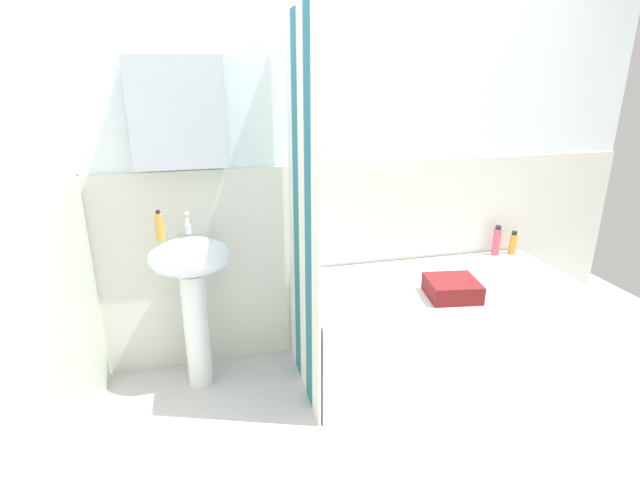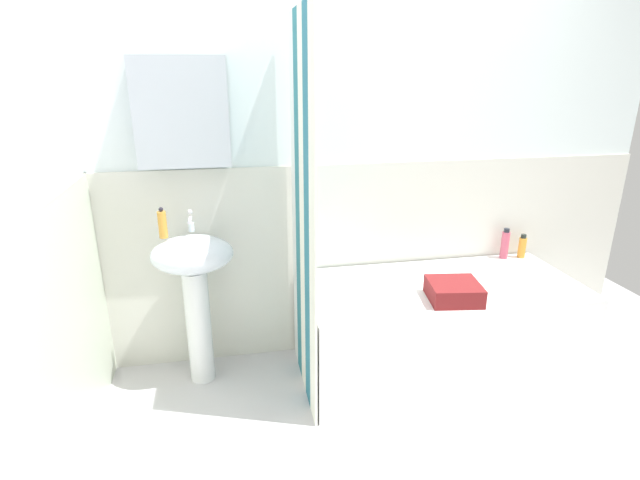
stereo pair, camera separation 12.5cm
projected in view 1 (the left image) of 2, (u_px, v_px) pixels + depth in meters
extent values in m
cube|color=white|center=(358.00, 162.00, 2.91)|extent=(3.60, 0.05, 2.40)
cube|color=silver|center=(358.00, 257.00, 3.08)|extent=(3.60, 0.02, 1.20)
cube|color=silver|center=(178.00, 113.00, 2.49)|extent=(0.48, 0.12, 0.56)
cube|color=white|center=(12.00, 227.00, 1.70)|extent=(0.05, 1.81, 2.40)
cube|color=silver|center=(53.00, 373.00, 1.90)|extent=(0.02, 1.81, 1.20)
cylinder|color=white|center=(197.00, 330.00, 2.74)|extent=(0.14, 0.14, 0.68)
ellipsoid|color=white|center=(190.00, 257.00, 2.59)|extent=(0.44, 0.34, 0.20)
cylinder|color=silver|center=(188.00, 229.00, 2.64)|extent=(0.03, 0.03, 0.05)
cylinder|color=silver|center=(187.00, 222.00, 2.58)|extent=(0.02, 0.10, 0.02)
sphere|color=silver|center=(187.00, 214.00, 2.62)|extent=(0.03, 0.03, 0.03)
cylinder|color=gold|center=(160.00, 227.00, 2.52)|extent=(0.05, 0.05, 0.14)
sphere|color=#24212D|center=(158.00, 212.00, 2.49)|extent=(0.02, 0.02, 0.02)
cube|color=white|center=(435.00, 325.00, 2.91)|extent=(1.57, 0.73, 0.56)
cube|color=white|center=(316.00, 236.00, 2.22)|extent=(0.01, 0.15, 2.00)
cube|color=#286D84|center=(309.00, 227.00, 2.36)|extent=(0.01, 0.15, 2.00)
cube|color=white|center=(303.00, 219.00, 2.49)|extent=(0.01, 0.15, 2.00)
cube|color=teal|center=(297.00, 211.00, 2.63)|extent=(0.01, 0.15, 2.00)
cube|color=white|center=(292.00, 204.00, 2.76)|extent=(0.01, 0.15, 2.00)
cylinder|color=gold|center=(513.00, 244.00, 3.23)|extent=(0.05, 0.05, 0.13)
cylinder|color=black|center=(515.00, 233.00, 3.21)|extent=(0.03, 0.03, 0.02)
cylinder|color=#CC5068|center=(497.00, 242.00, 3.21)|extent=(0.05, 0.05, 0.18)
cylinder|color=#21252D|center=(498.00, 227.00, 3.17)|extent=(0.04, 0.04, 0.02)
cube|color=maroon|center=(452.00, 288.00, 2.62)|extent=(0.30, 0.29, 0.10)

